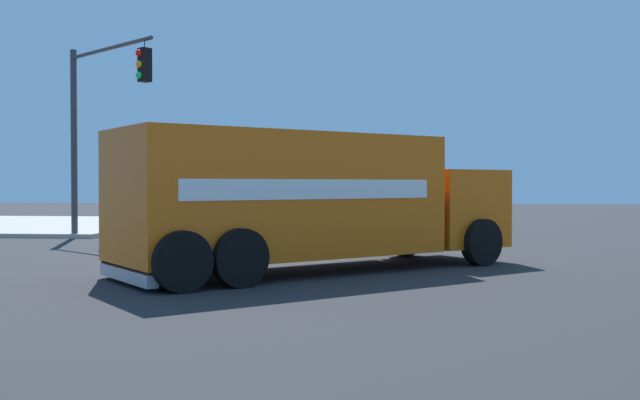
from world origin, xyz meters
The scene contains 4 objects.
ground_plane centered at (0.00, 0.00, 0.00)m, with size 100.00×100.00×0.00m, color #2B2B2D.
sidewalk_corner_near centered at (-13.50, -13.50, 0.07)m, with size 12.50×12.50×0.14m, color #B2ADA0.
delivery_truck centered at (0.56, 0.74, 1.43)m, with size 7.40×8.04×2.71m.
traffic_light_secondary centered at (-6.71, -6.83, 4.07)m, with size 3.03×3.73×5.93m.
Camera 1 is at (15.08, 2.41, 1.74)m, focal length 41.12 mm.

